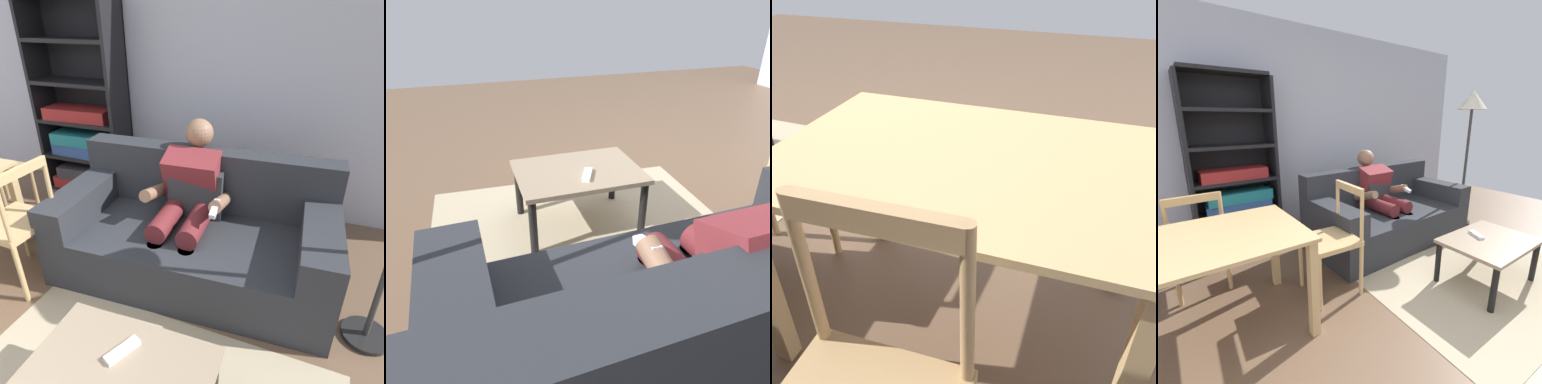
{
  "view_description": "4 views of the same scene",
  "coord_description": "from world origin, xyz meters",
  "views": [
    {
      "loc": [
        1.67,
        -0.33,
        1.77
      ],
      "look_at": [
        0.96,
        1.6,
        0.69
      ],
      "focal_mm": 32.2,
      "sensor_mm": 36.0,
      "label": 1
    },
    {
      "loc": [
        1.71,
        2.46,
        1.43
      ],
      "look_at": [
        1.05,
        0.42,
        0.25
      ],
      "focal_mm": 33.88,
      "sensor_mm": 36.0,
      "label": 2
    },
    {
      "loc": [
        -1.45,
        2.2,
        1.32
      ],
      "look_at": [
        -1.09,
        1.14,
        0.6
      ],
      "focal_mm": 38.38,
      "sensor_mm": 36.0,
      "label": 3
    },
    {
      "loc": [
        -1.24,
        -0.63,
        1.45
      ],
      "look_at": [
        -0.06,
        1.01,
        0.9
      ],
      "focal_mm": 25.02,
      "sensor_mm": 36.0,
      "label": 4
    }
  ],
  "objects": [
    {
      "name": "dining_table",
      "position": [
        -1.09,
        1.14,
        0.61
      ],
      "size": [
        1.21,
        0.83,
        0.73
      ],
      "color": "tan",
      "rests_on": "ground_plane"
    },
    {
      "name": "ground_plane",
      "position": [
        0.0,
        0.0,
        0.0
      ],
      "size": [
        8.83,
        8.83,
        0.0
      ],
      "primitive_type": "plane",
      "color": "brown"
    }
  ]
}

